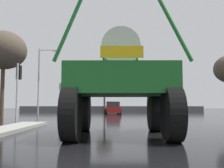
% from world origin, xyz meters
% --- Properties ---
extents(ground_plane, '(120.00, 120.00, 0.00)m').
position_xyz_m(ground_plane, '(0.00, 18.00, 0.00)').
color(ground_plane, black).
extents(median_island, '(1.41, 8.21, 0.15)m').
position_xyz_m(median_island, '(-4.02, 7.64, 0.07)').
color(median_island, '#9E9B93').
rests_on(median_island, ground).
extents(oversize_sprayer, '(4.33, 5.07, 4.68)m').
position_xyz_m(oversize_sprayer, '(0.82, 6.36, 1.87)').
color(oversize_sprayer, black).
rests_on(oversize_sprayer, ground).
extents(sedan_ahead, '(2.16, 4.23, 1.52)m').
position_xyz_m(sedan_ahead, '(0.32, 28.56, 0.71)').
color(sedan_ahead, maroon).
rests_on(sedan_ahead, ground).
extents(traffic_signal_near_left, '(0.24, 0.54, 3.59)m').
position_xyz_m(traffic_signal_near_left, '(-5.13, 11.92, 2.62)').
color(traffic_signal_near_left, '#A8AAAF').
rests_on(traffic_signal_near_left, ground).
extents(traffic_signal_near_right, '(0.24, 0.54, 3.24)m').
position_xyz_m(traffic_signal_near_right, '(3.77, 11.93, 2.35)').
color(traffic_signal_near_right, '#A8AAAF').
rests_on(traffic_signal_near_right, ground).
extents(traffic_signal_far_left, '(0.24, 0.55, 3.91)m').
position_xyz_m(traffic_signal_far_left, '(5.81, 29.57, 2.85)').
color(traffic_signal_far_left, '#A8AAAF').
rests_on(traffic_signal_far_left, ground).
extents(traffic_signal_far_right, '(0.24, 0.55, 3.97)m').
position_xyz_m(traffic_signal_far_right, '(-6.41, 29.57, 2.90)').
color(traffic_signal_far_right, '#A8AAAF').
rests_on(traffic_signal_far_right, ground).
extents(streetlight_far_left, '(2.31, 0.24, 7.98)m').
position_xyz_m(streetlight_far_left, '(-8.46, 27.57, 4.49)').
color(streetlight_far_left, '#A8AAAF').
rests_on(streetlight_far_left, ground).
extents(bare_tree_left, '(3.96, 3.96, 7.59)m').
position_xyz_m(bare_tree_left, '(-9.14, 18.79, 5.88)').
color(bare_tree_left, '#473828').
rests_on(bare_tree_left, ground).
extents(bare_tree_far_center, '(2.75, 2.75, 6.90)m').
position_xyz_m(bare_tree_far_center, '(-1.08, 38.12, 5.65)').
color(bare_tree_far_center, '#473828').
rests_on(bare_tree_far_center, ground).
extents(roadside_barrier, '(29.98, 0.24, 0.90)m').
position_xyz_m(roadside_barrier, '(0.00, 38.57, 0.45)').
color(roadside_barrier, '#59595B').
rests_on(roadside_barrier, ground).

